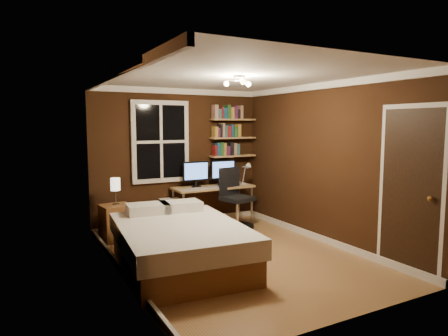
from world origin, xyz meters
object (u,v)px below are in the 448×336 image
nightstand (116,222)px  monitor_left (196,174)px  monitor_right (223,172)px  desk_lamp (246,173)px  desk (213,189)px  bed (180,244)px  radiator (169,212)px  office_chair (235,204)px  bedside_lamp (116,192)px

nightstand → monitor_left: monitor_left is taller
monitor_right → desk_lamp: (0.39, -0.20, -0.01)m
nightstand → desk: 1.88m
bed → desk: (1.40, 1.80, 0.35)m
radiator → office_chair: (1.04, -0.60, 0.16)m
nightstand → desk: size_ratio=0.38×
desk → monitor_right: size_ratio=2.97×
bed → office_chair: bearing=45.9°
bedside_lamp → desk_lamp: bearing=1.2°
radiator → desk: 0.91m
nightstand → desk_lamp: bearing=-4.9°
bed → monitor_left: 2.26m
radiator → desk_lamp: size_ratio=1.21×
monitor_right → office_chair: monitor_right is taller
desk → office_chair: (0.25, -0.40, -0.24)m
radiator → desk: bearing=-14.2°
nightstand → office_chair: 2.10m
radiator → nightstand: bearing=-159.9°
bed → radiator: 2.09m
bedside_lamp → radiator: bearing=20.1°
nightstand → monitor_right: (2.08, 0.25, 0.67)m
bedside_lamp → bed: bearing=-74.9°
bed → office_chair: size_ratio=2.07×
bedside_lamp → monitor_right: monitor_right is taller
desk → nightstand: bearing=-174.4°
nightstand → bedside_lamp: 0.50m
bed → desk: desk is taller
desk → radiator: bearing=165.8°
nightstand → radiator: size_ratio=1.08×
office_chair → monitor_left: bearing=126.7°
bed → nightstand: bed is taller
bedside_lamp → desk: 1.85m
desk → monitor_left: 0.44m
bedside_lamp → desk: bedside_lamp is taller
desk → office_chair: 0.52m
bed → bedside_lamp: 1.75m
desk → monitor_right: monitor_right is taller
monitor_left → office_chair: size_ratio=0.47×
bed → monitor_left: size_ratio=4.40×
radiator → bedside_lamp: bearing=-159.9°
bed → desk: 2.31m
radiator → desk_lamp: 1.62m
bedside_lamp → office_chair: 2.13m
monitor_left → radiator: bearing=165.3°
desk_lamp → bedside_lamp: bearing=-178.8°
bed → nightstand: 1.68m
bedside_lamp → monitor_right: bearing=7.0°
office_chair → bed: bearing=-152.8°
bedside_lamp → office_chair: size_ratio=0.40×
bedside_lamp → desk_lamp: size_ratio=0.99×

